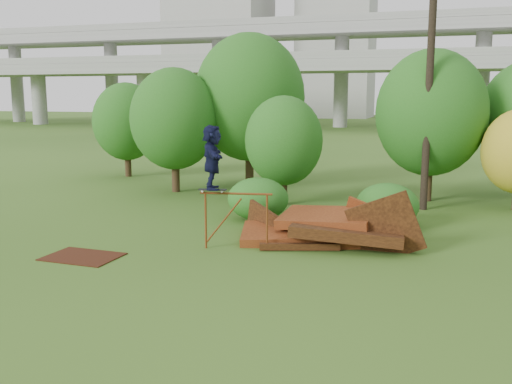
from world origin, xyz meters
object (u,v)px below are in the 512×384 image
(flat_plate, at_px, (83,257))
(utility_pole, at_px, (430,64))
(skater, at_px, (212,157))
(scrap_pile, at_px, (324,229))

(flat_plate, bearing_deg, utility_pole, 48.30)
(skater, distance_m, utility_pole, 10.00)
(flat_plate, relative_size, utility_pole, 0.18)
(flat_plate, height_order, utility_pole, utility_pole)
(utility_pole, bearing_deg, scrap_pile, -113.72)
(skater, xyz_separation_m, flat_plate, (-3.06, -1.94, -2.63))
(utility_pole, bearing_deg, skater, -125.72)
(skater, bearing_deg, utility_pole, -58.89)
(flat_plate, bearing_deg, skater, 32.30)
(scrap_pile, relative_size, flat_plate, 2.94)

